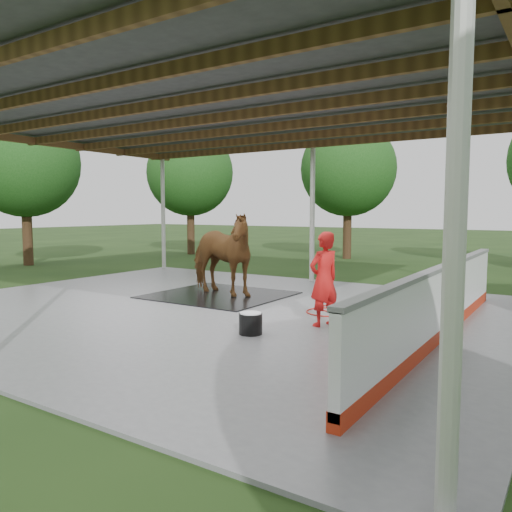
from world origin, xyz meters
The scene contains 12 objects.
ground centered at (0.00, 0.00, 0.00)m, with size 100.00×100.00×0.00m, color #1E3814.
concrete_slab centered at (0.00, 0.00, 0.03)m, with size 12.00×10.00×0.05m, color slate.
pavilion_structure centered at (0.00, 0.00, 3.97)m, with size 12.60×10.60×4.05m.
dasher_board centered at (4.60, 0.00, 0.59)m, with size 0.16×8.00×1.15m.
tree_belt centered at (0.30, 0.90, 3.79)m, with size 28.00×28.00×5.80m.
rubber_mat centered at (-0.72, 1.30, 0.06)m, with size 2.97×2.79×0.02m, color black.
horse centered at (-0.72, 1.30, 1.03)m, with size 1.03×2.27×1.91m, color brown.
handler centered at (2.70, -0.20, 0.87)m, with size 0.60×0.39×1.63m, color red.
wash_bucket centered at (1.96, -1.37, 0.23)m, with size 0.38×0.38×0.35m.
soap_bottle_a centered at (3.47, -0.88, 0.22)m, with size 0.13×0.13×0.34m, color silver.
soap_bottle_b centered at (3.55, -0.64, 0.16)m, with size 0.10×0.10×0.22m, color #338CD8.
hose_coil centered at (2.40, 1.22, 0.06)m, with size 2.08×1.46×0.02m.
Camera 1 is at (6.35, -7.94, 2.03)m, focal length 35.00 mm.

